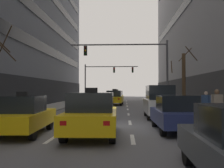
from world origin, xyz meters
TOP-DOWN VIEW (x-y plane):
  - ground_plane at (0.00, 0.00)m, footprint 120.00×120.00m
  - lane_stripe_l1_s3 at (-1.52, -3.00)m, footprint 0.16×2.00m
  - lane_stripe_l1_s4 at (-1.52, 2.00)m, footprint 0.16×2.00m
  - lane_stripe_l1_s5 at (-1.52, 7.00)m, footprint 0.16×2.00m
  - lane_stripe_l1_s6 at (-1.52, 12.00)m, footprint 0.16×2.00m
  - lane_stripe_l1_s7 at (-1.52, 17.00)m, footprint 0.16×2.00m
  - lane_stripe_l1_s8 at (-1.52, 22.00)m, footprint 0.16×2.00m
  - lane_stripe_l1_s9 at (-1.52, 27.00)m, footprint 0.16×2.00m
  - lane_stripe_l1_s10 at (-1.52, 32.00)m, footprint 0.16×2.00m
  - lane_stripe_l2_s3 at (1.52, -3.00)m, footprint 0.16×2.00m
  - lane_stripe_l2_s4 at (1.52, 2.00)m, footprint 0.16×2.00m
  - lane_stripe_l2_s5 at (1.52, 7.00)m, footprint 0.16×2.00m
  - lane_stripe_l2_s6 at (1.52, 12.00)m, footprint 0.16×2.00m
  - lane_stripe_l2_s7 at (1.52, 17.00)m, footprint 0.16×2.00m
  - lane_stripe_l2_s8 at (1.52, 22.00)m, footprint 0.16×2.00m
  - lane_stripe_l2_s9 at (1.52, 27.00)m, footprint 0.16×2.00m
  - lane_stripe_l2_s10 at (1.52, 32.00)m, footprint 0.16×2.00m
  - taxi_driving_0 at (-2.96, -2.18)m, footprint 1.97×4.33m
  - taxi_driving_1 at (0.01, 18.97)m, footprint 2.16×4.73m
  - taxi_driving_2 at (0.06, 26.49)m, footprint 2.00×4.58m
  - taxi_driving_3 at (-0.08, -2.48)m, footprint 2.06×4.68m
  - car_parked_1 at (3.50, -1.02)m, footprint 1.87×4.30m
  - car_parked_2 at (3.50, 4.46)m, footprint 1.85×4.40m
  - traffic_signal_0 at (2.31, 10.36)m, footprint 8.56×0.35m
  - traffic_signal_1 at (-1.93, 28.45)m, footprint 8.36×0.35m
  - street_tree_0 at (5.90, 8.27)m, footprint 2.16×2.15m
  - pedestrian_0 at (5.73, 1.97)m, footprint 0.45×0.36m
  - pedestrian_1 at (5.40, -0.72)m, footprint 0.53×0.23m

SIDE VIEW (x-z plane):
  - ground_plane at x=0.00m, z-range 0.00..0.00m
  - lane_stripe_l1_s3 at x=-1.52m, z-range 0.00..0.01m
  - lane_stripe_l1_s4 at x=-1.52m, z-range 0.00..0.01m
  - lane_stripe_l1_s5 at x=-1.52m, z-range 0.00..0.01m
  - lane_stripe_l1_s6 at x=-1.52m, z-range 0.00..0.01m
  - lane_stripe_l1_s7 at x=-1.52m, z-range 0.00..0.01m
  - lane_stripe_l1_s8 at x=-1.52m, z-range 0.00..0.01m
  - lane_stripe_l1_s9 at x=-1.52m, z-range 0.00..0.01m
  - lane_stripe_l1_s10 at x=-1.52m, z-range 0.00..0.01m
  - lane_stripe_l2_s3 at x=1.52m, z-range 0.00..0.01m
  - lane_stripe_l2_s4 at x=1.52m, z-range 0.00..0.01m
  - lane_stripe_l2_s5 at x=1.52m, z-range 0.00..0.01m
  - lane_stripe_l2_s6 at x=1.52m, z-range 0.00..0.01m
  - lane_stripe_l2_s7 at x=1.52m, z-range 0.00..0.01m
  - lane_stripe_l2_s8 at x=1.52m, z-range 0.00..0.01m
  - lane_stripe_l2_s9 at x=1.52m, z-range 0.00..0.01m
  - lane_stripe_l2_s10 at x=1.52m, z-range 0.00..0.01m
  - taxi_driving_0 at x=-2.96m, z-range -0.10..1.67m
  - car_parked_1 at x=3.50m, z-range -0.01..1.59m
  - taxi_driving_2 at x=0.06m, z-range -0.10..1.78m
  - taxi_driving_3 at x=-0.08m, z-range -0.11..1.82m
  - taxi_driving_1 at x=0.01m, z-range -0.11..1.83m
  - car_parked_2 at x=3.50m, z-range 0.00..2.12m
  - pedestrian_0 at x=5.73m, z-range 0.26..1.89m
  - pedestrian_1 at x=5.40m, z-range 0.28..2.00m
  - street_tree_0 at x=5.90m, z-range 0.01..5.09m
  - traffic_signal_1 at x=-1.93m, z-range 1.42..7.12m
  - traffic_signal_0 at x=2.31m, z-range 1.37..7.42m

